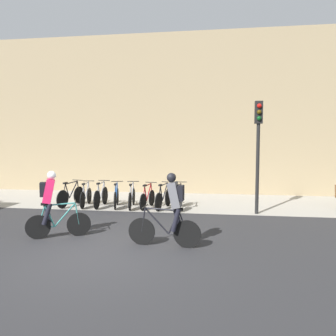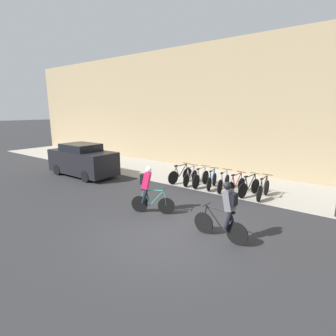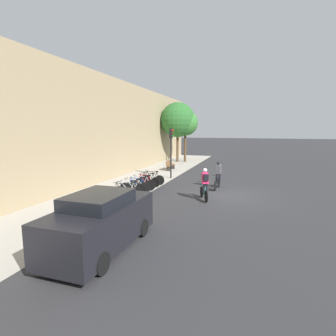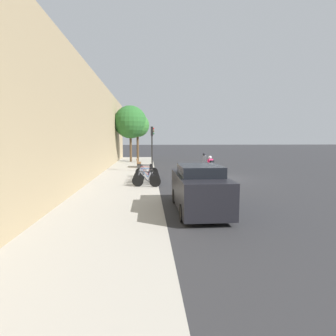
{
  "view_description": "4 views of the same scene",
  "coord_description": "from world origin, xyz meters",
  "views": [
    {
      "loc": [
        2.51,
        -6.79,
        2.49
      ],
      "look_at": [
        1.03,
        3.55,
        1.66
      ],
      "focal_mm": 35.0,
      "sensor_mm": 36.0,
      "label": 1
    },
    {
      "loc": [
        4.38,
        -5.84,
        3.72
      ],
      "look_at": [
        -1.29,
        1.78,
        1.62
      ],
      "focal_mm": 28.0,
      "sensor_mm": 36.0,
      "label": 2
    },
    {
      "loc": [
        -15.28,
        -1.45,
        3.81
      ],
      "look_at": [
        -1.08,
        3.32,
        1.58
      ],
      "focal_mm": 28.0,
      "sensor_mm": 36.0,
      "label": 3
    },
    {
      "loc": [
        -18.51,
        5.09,
        2.89
      ],
      "look_at": [
        -0.73,
        3.76,
        0.86
      ],
      "focal_mm": 28.0,
      "sensor_mm": 36.0,
      "label": 4
    }
  ],
  "objects": [
    {
      "name": "traffic_light_pole",
      "position": [
        3.98,
        4.77,
        2.67
      ],
      "size": [
        0.26,
        0.3,
        3.88
      ],
      "color": "black",
      "rests_on": "ground"
    },
    {
      "name": "bench",
      "position": [
        7.83,
        6.09,
        0.47
      ],
      "size": [
        1.61,
        0.44,
        0.89
      ],
      "color": "brown",
      "rests_on": "ground"
    },
    {
      "name": "parked_bike_7",
      "position": [
        1.24,
        5.23,
        0.41
      ],
      "size": [
        0.46,
        1.73,
        0.98
      ],
      "color": "black",
      "rests_on": "ground"
    },
    {
      "name": "parked_bike_6",
      "position": [
        0.62,
        5.23,
        0.4
      ],
      "size": [
        0.51,
        1.66,
        0.97
      ],
      "color": "black",
      "rests_on": "ground"
    },
    {
      "name": "cyclist_pink",
      "position": [
        -1.66,
        1.05,
        0.95
      ],
      "size": [
        1.5,
        0.76,
        1.75
      ],
      "color": "black",
      "rests_on": "ground"
    },
    {
      "name": "parked_car",
      "position": [
        -8.41,
        3.1,
        0.9
      ],
      "size": [
        4.3,
        1.84,
        1.85
      ],
      "color": "black",
      "rests_on": "ground"
    },
    {
      "name": "parked_bike_3",
      "position": [
        -1.21,
        5.23,
        0.39
      ],
      "size": [
        0.49,
        1.58,
        0.96
      ],
      "color": "black",
      "rests_on": "ground"
    },
    {
      "name": "ground",
      "position": [
        0.0,
        0.0,
        0.0
      ],
      "size": [
        200.0,
        200.0,
        0.0
      ],
      "primitive_type": "plane",
      "color": "#2B2B2D"
    },
    {
      "name": "kerb_strip",
      "position": [
        0.0,
        6.75,
        0.0
      ],
      "size": [
        44.0,
        4.5,
        0.01
      ],
      "primitive_type": "cube",
      "color": "#A39E93",
      "rests_on": "ground"
    },
    {
      "name": "parked_bike_4",
      "position": [
        -0.6,
        5.22,
        0.4
      ],
      "size": [
        0.46,
        1.72,
        0.96
      ],
      "color": "black",
      "rests_on": "ground"
    },
    {
      "name": "parked_bike_0",
      "position": [
        -3.05,
        5.23,
        0.41
      ],
      "size": [
        0.5,
        1.72,
        0.98
      ],
      "color": "black",
      "rests_on": "ground"
    },
    {
      "name": "street_tree_0",
      "position": [
        14.18,
        7.27,
        4.86
      ],
      "size": [
        3.99,
        3.99,
        6.87
      ],
      "color": "#4C3823",
      "rests_on": "ground"
    },
    {
      "name": "building_facade",
      "position": [
        0.0,
        9.3,
        3.85
      ],
      "size": [
        44.0,
        0.6,
        7.71
      ],
      "primitive_type": "cube",
      "color": "#9E8966",
      "rests_on": "ground"
    },
    {
      "name": "parked_bike_2",
      "position": [
        -1.82,
        5.23,
        0.41
      ],
      "size": [
        0.46,
        1.72,
        0.98
      ],
      "color": "black",
      "rests_on": "ground"
    },
    {
      "name": "cyclist_grey",
      "position": [
        1.52,
        0.78,
        0.95
      ],
      "size": [
        1.78,
        0.46,
        1.77
      ],
      "color": "black",
      "rests_on": "ground"
    },
    {
      "name": "parked_bike_1",
      "position": [
        -2.43,
        5.22,
        0.39
      ],
      "size": [
        0.46,
        1.65,
        0.96
      ],
      "color": "black",
      "rests_on": "ground"
    },
    {
      "name": "street_tree_1",
      "position": [
        14.47,
        6.42,
        4.48
      ],
      "size": [
        2.92,
        2.92,
        5.97
      ],
      "color": "#4C3823",
      "rests_on": "ground"
    },
    {
      "name": "parked_bike_5",
      "position": [
        0.01,
        5.23,
        0.38
      ],
      "size": [
        0.46,
        1.56,
        0.94
      ],
      "color": "black",
      "rests_on": "ground"
    }
  ]
}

